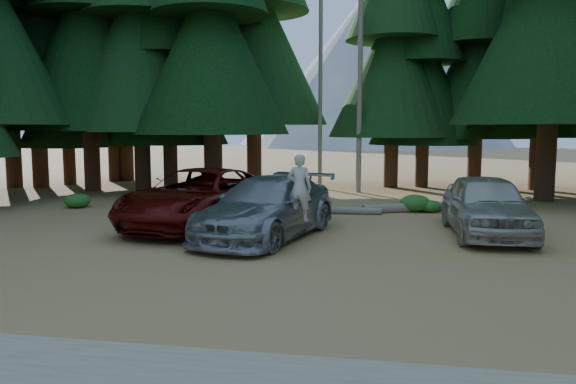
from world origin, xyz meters
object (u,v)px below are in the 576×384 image
(log_mid, at_px, (339,210))
(log_right, at_px, (429,207))
(silver_minivan_center, at_px, (267,208))
(red_pickup, at_px, (199,198))
(log_left, at_px, (196,197))
(frisbee_player, at_px, (299,187))
(silver_minivan_right, at_px, (486,205))

(log_mid, relative_size, log_right, 0.58)
(silver_minivan_center, height_order, log_right, silver_minivan_center)
(red_pickup, relative_size, log_left, 1.34)
(log_left, distance_m, log_mid, 6.66)
(frisbee_player, bearing_deg, red_pickup, -25.74)
(silver_minivan_center, distance_m, log_left, 8.54)
(silver_minivan_right, bearing_deg, red_pickup, 178.09)
(red_pickup, xyz_separation_m, log_mid, (3.95, 3.23, -0.76))
(silver_minivan_center, bearing_deg, red_pickup, 163.66)
(log_mid, xyz_separation_m, log_right, (3.14, 1.26, 0.04))
(red_pickup, xyz_separation_m, silver_minivan_center, (2.40, -1.37, -0.05))
(silver_minivan_right, xyz_separation_m, log_mid, (-4.40, 3.20, -0.73))
(red_pickup, distance_m, log_left, 6.24)
(log_mid, bearing_deg, log_right, 19.64)
(silver_minivan_right, distance_m, log_left, 12.04)
(silver_minivan_center, relative_size, silver_minivan_right, 1.13)
(log_left, bearing_deg, frisbee_player, -76.70)
(red_pickup, height_order, frisbee_player, frisbee_player)
(red_pickup, xyz_separation_m, frisbee_player, (3.40, -2.02, 0.60))
(frisbee_player, xyz_separation_m, log_left, (-5.60, 7.82, -1.31))
(red_pickup, bearing_deg, log_right, 41.80)
(frisbee_player, height_order, log_right, frisbee_player)
(log_left, height_order, log_right, log_left)
(silver_minivan_right, relative_size, log_left, 1.06)
(silver_minivan_right, bearing_deg, frisbee_player, -159.58)
(log_left, bearing_deg, log_mid, -44.99)
(red_pickup, relative_size, log_mid, 2.14)
(red_pickup, xyz_separation_m, log_right, (7.10, 4.49, -0.72))
(silver_minivan_right, height_order, log_mid, silver_minivan_right)
(red_pickup, height_order, silver_minivan_right, red_pickup)
(silver_minivan_center, relative_size, log_right, 1.12)
(red_pickup, distance_m, frisbee_player, 4.00)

